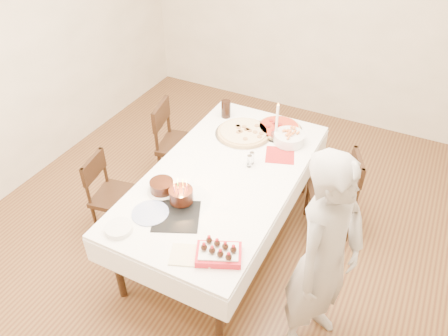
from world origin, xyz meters
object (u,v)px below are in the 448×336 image
at_px(taper_candle, 277,122).
at_px(strawberry_box, 219,253).
at_px(person, 324,260).
at_px(layer_cake, 162,187).
at_px(cola_glass, 226,109).
at_px(pizza_white, 244,132).
at_px(chair_right_savory, 331,194).
at_px(pizza_pepperoni, 279,128).
at_px(chair_left_savory, 182,145).
at_px(chair_left_dessert, 116,197).
at_px(dining_table, 224,207).
at_px(birthday_cake, 181,192).
at_px(pasta_bowl, 289,138).

height_order(taper_candle, strawberry_box, taper_candle).
relative_size(person, layer_cake, 6.96).
height_order(taper_candle, cola_glass, taper_candle).
relative_size(person, pizza_white, 3.12).
height_order(chair_right_savory, taper_candle, taper_candle).
bearing_deg(cola_glass, pizza_pepperoni, 0.92).
height_order(chair_left_savory, chair_left_dessert, chair_left_savory).
relative_size(pizza_white, strawberry_box, 1.76).
xyz_separation_m(dining_table, chair_left_savory, (-0.76, 0.54, 0.08)).
xyz_separation_m(dining_table, pizza_white, (-0.10, 0.60, 0.40)).
height_order(person, layer_cake, person).
bearing_deg(taper_candle, pizza_white, -170.80).
relative_size(person, birthday_cake, 9.03).
bearing_deg(layer_cake, pizza_white, 77.23).
xyz_separation_m(dining_table, person, (1.01, -0.58, 0.45)).
bearing_deg(pizza_pepperoni, dining_table, -101.29).
relative_size(pizza_pepperoni, layer_cake, 1.87).
bearing_deg(chair_right_savory, cola_glass, 142.91).
distance_m(chair_left_dessert, pizza_pepperoni, 1.62).
height_order(pizza_white, cola_glass, cola_glass).
bearing_deg(cola_glass, chair_left_dessert, -114.15).
bearing_deg(cola_glass, person, -44.59).
xyz_separation_m(taper_candle, layer_cake, (-0.53, -1.06, -0.15)).
bearing_deg(layer_cake, pizza_pepperoni, 68.12).
bearing_deg(strawberry_box, chair_left_dessert, 160.13).
height_order(dining_table, pizza_white, pizza_white).
bearing_deg(dining_table, taper_candle, 73.20).
distance_m(dining_table, pizza_white, 0.73).
xyz_separation_m(birthday_cake, strawberry_box, (0.51, -0.36, -0.06)).
distance_m(pizza_white, pizza_pepperoni, 0.34).
bearing_deg(taper_candle, pizza_pepperoni, 101.05).
distance_m(chair_left_savory, chair_left_dessert, 0.90).
height_order(dining_table, chair_left_savory, chair_left_savory).
relative_size(chair_right_savory, layer_cake, 3.54).
height_order(person, taper_candle, person).
bearing_deg(chair_right_savory, chair_left_savory, 155.42).
bearing_deg(pizza_white, taper_candle, 9.20).
distance_m(chair_right_savory, birthday_cake, 1.43).
distance_m(dining_table, cola_glass, 1.01).
bearing_deg(layer_cake, strawberry_box, -28.96).
distance_m(pizza_pepperoni, cola_glass, 0.56).
height_order(chair_left_dessert, pasta_bowl, pasta_bowl).
distance_m(chair_right_savory, person, 1.21).
bearing_deg(dining_table, strawberry_box, -65.31).
distance_m(layer_cake, birthday_cake, 0.20).
relative_size(dining_table, pizza_white, 4.05).
bearing_deg(dining_table, pizza_pepperoni, 78.71).
xyz_separation_m(dining_table, layer_cake, (-0.33, -0.42, 0.42)).
relative_size(pasta_bowl, strawberry_box, 0.92).
xyz_separation_m(chair_left_dessert, taper_candle, (1.10, 0.99, 0.54)).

